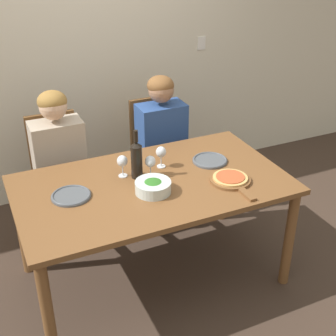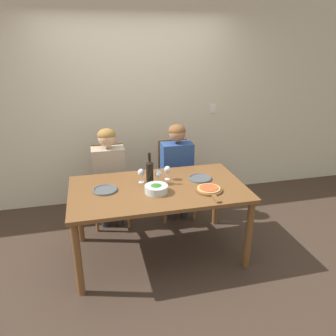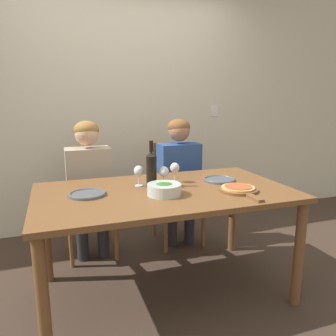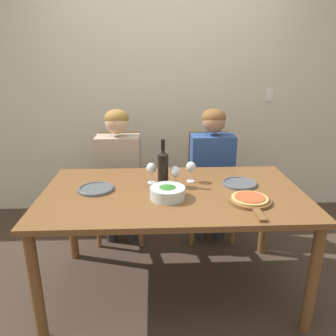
{
  "view_description": "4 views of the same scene",
  "coord_description": "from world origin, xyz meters",
  "px_view_note": "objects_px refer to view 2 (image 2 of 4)",
  "views": [
    {
      "loc": [
        -0.99,
        -2.41,
        2.3
      ],
      "look_at": [
        0.11,
        -0.0,
        0.86
      ],
      "focal_mm": 50.0,
      "sensor_mm": 36.0,
      "label": 1
    },
    {
      "loc": [
        -0.6,
        -2.92,
        2.16
      ],
      "look_at": [
        0.12,
        0.05,
        0.96
      ],
      "focal_mm": 35.0,
      "sensor_mm": 36.0,
      "label": 2
    },
    {
      "loc": [
        -0.7,
        -2.07,
        1.41
      ],
      "look_at": [
        0.03,
        0.02,
        0.93
      ],
      "focal_mm": 35.0,
      "sensor_mm": 36.0,
      "label": 3
    },
    {
      "loc": [
        -0.13,
        -2.03,
        1.63
      ],
      "look_at": [
        -0.02,
        0.17,
        0.89
      ],
      "focal_mm": 35.0,
      "sensor_mm": 36.0,
      "label": 4
    }
  ],
  "objects_px": {
    "chair_left": "(109,182)",
    "dinner_plate_left": "(105,190)",
    "wine_glass_left": "(141,173)",
    "wine_glass_centre": "(158,175)",
    "chair_right": "(175,176)",
    "wine_bottle": "(150,172)",
    "dinner_plate_right": "(200,178)",
    "wine_glass_right": "(167,170)",
    "pizza_on_board": "(209,190)",
    "broccoli_bowl": "(156,189)",
    "person_man": "(177,163)",
    "person_woman": "(109,169)"
  },
  "relations": [
    {
      "from": "dinner_plate_right",
      "to": "wine_glass_left",
      "type": "height_order",
      "value": "wine_glass_left"
    },
    {
      "from": "person_man",
      "to": "dinner_plate_left",
      "type": "bearing_deg",
      "value": -142.76
    },
    {
      "from": "dinner_plate_right",
      "to": "pizza_on_board",
      "type": "relative_size",
      "value": 0.6
    },
    {
      "from": "wine_bottle",
      "to": "pizza_on_board",
      "type": "height_order",
      "value": "wine_bottle"
    },
    {
      "from": "chair_right",
      "to": "dinner_plate_left",
      "type": "height_order",
      "value": "chair_right"
    },
    {
      "from": "chair_left",
      "to": "broccoli_bowl",
      "type": "distance_m",
      "value": 1.09
    },
    {
      "from": "pizza_on_board",
      "to": "person_man",
      "type": "bearing_deg",
      "value": 94.1
    },
    {
      "from": "wine_glass_right",
      "to": "wine_glass_left",
      "type": "bearing_deg",
      "value": -176.98
    },
    {
      "from": "wine_glass_right",
      "to": "wine_bottle",
      "type": "bearing_deg",
      "value": -162.06
    },
    {
      "from": "chair_right",
      "to": "wine_glass_centre",
      "type": "relative_size",
      "value": 6.44
    },
    {
      "from": "pizza_on_board",
      "to": "wine_glass_right",
      "type": "distance_m",
      "value": 0.51
    },
    {
      "from": "chair_left",
      "to": "wine_glass_centre",
      "type": "bearing_deg",
      "value": -59.72
    },
    {
      "from": "wine_bottle",
      "to": "dinner_plate_left",
      "type": "distance_m",
      "value": 0.48
    },
    {
      "from": "chair_right",
      "to": "person_woman",
      "type": "bearing_deg",
      "value": -172.01
    },
    {
      "from": "dinner_plate_right",
      "to": "wine_glass_left",
      "type": "distance_m",
      "value": 0.63
    },
    {
      "from": "dinner_plate_right",
      "to": "wine_glass_centre",
      "type": "distance_m",
      "value": 0.47
    },
    {
      "from": "chair_right",
      "to": "pizza_on_board",
      "type": "height_order",
      "value": "chair_right"
    },
    {
      "from": "wine_glass_left",
      "to": "dinner_plate_left",
      "type": "bearing_deg",
      "value": -163.31
    },
    {
      "from": "person_woman",
      "to": "person_man",
      "type": "height_order",
      "value": "same"
    },
    {
      "from": "chair_right",
      "to": "wine_glass_centre",
      "type": "distance_m",
      "value": 0.95
    },
    {
      "from": "broccoli_bowl",
      "to": "dinner_plate_left",
      "type": "height_order",
      "value": "broccoli_bowl"
    },
    {
      "from": "wine_bottle",
      "to": "chair_right",
      "type": "bearing_deg",
      "value": 58.5
    },
    {
      "from": "dinner_plate_right",
      "to": "pizza_on_board",
      "type": "distance_m",
      "value": 0.3
    },
    {
      "from": "person_man",
      "to": "broccoli_bowl",
      "type": "relative_size",
      "value": 5.37
    },
    {
      "from": "wine_glass_left",
      "to": "dinner_plate_right",
      "type": "bearing_deg",
      "value": -5.09
    },
    {
      "from": "chair_left",
      "to": "person_man",
      "type": "distance_m",
      "value": 0.87
    },
    {
      "from": "person_woman",
      "to": "wine_glass_left",
      "type": "relative_size",
      "value": 8.05
    },
    {
      "from": "person_man",
      "to": "wine_glass_centre",
      "type": "height_order",
      "value": "person_man"
    },
    {
      "from": "chair_left",
      "to": "person_man",
      "type": "bearing_deg",
      "value": -7.99
    },
    {
      "from": "chair_right",
      "to": "broccoli_bowl",
      "type": "bearing_deg",
      "value": -114.36
    },
    {
      "from": "wine_bottle",
      "to": "dinner_plate_right",
      "type": "relative_size",
      "value": 1.37
    },
    {
      "from": "broccoli_bowl",
      "to": "wine_glass_left",
      "type": "height_order",
      "value": "wine_glass_left"
    },
    {
      "from": "chair_left",
      "to": "dinner_plate_left",
      "type": "distance_m",
      "value": 0.86
    },
    {
      "from": "person_woman",
      "to": "dinner_plate_right",
      "type": "xyz_separation_m",
      "value": [
        0.92,
        -0.64,
        0.06
      ]
    },
    {
      "from": "chair_left",
      "to": "dinner_plate_right",
      "type": "distance_m",
      "value": 1.22
    },
    {
      "from": "dinner_plate_left",
      "to": "dinner_plate_right",
      "type": "distance_m",
      "value": 1.0
    },
    {
      "from": "wine_glass_right",
      "to": "dinner_plate_left",
      "type": "bearing_deg",
      "value": -169.02
    },
    {
      "from": "chair_left",
      "to": "wine_glass_centre",
      "type": "xyz_separation_m",
      "value": [
        0.46,
        -0.78,
        0.37
      ]
    },
    {
      "from": "dinner_plate_right",
      "to": "chair_left",
      "type": "bearing_deg",
      "value": 140.44
    },
    {
      "from": "dinner_plate_left",
      "to": "wine_glass_left",
      "type": "height_order",
      "value": "wine_glass_left"
    },
    {
      "from": "person_woman",
      "to": "person_man",
      "type": "distance_m",
      "value": 0.84
    },
    {
      "from": "pizza_on_board",
      "to": "chair_left",
      "type": "bearing_deg",
      "value": 130.41
    },
    {
      "from": "person_woman",
      "to": "dinner_plate_right",
      "type": "distance_m",
      "value": 1.12
    },
    {
      "from": "chair_right",
      "to": "wine_bottle",
      "type": "relative_size",
      "value": 2.91
    },
    {
      "from": "wine_bottle",
      "to": "wine_glass_left",
      "type": "xyz_separation_m",
      "value": [
        -0.08,
        0.05,
        -0.03
      ]
    },
    {
      "from": "chair_left",
      "to": "broccoli_bowl",
      "type": "height_order",
      "value": "chair_left"
    },
    {
      "from": "wine_glass_centre",
      "to": "broccoli_bowl",
      "type": "bearing_deg",
      "value": -108.0
    },
    {
      "from": "person_woman",
      "to": "person_man",
      "type": "bearing_deg",
      "value": 0.0
    },
    {
      "from": "chair_left",
      "to": "wine_bottle",
      "type": "bearing_deg",
      "value": -63.5
    },
    {
      "from": "person_man",
      "to": "chair_right",
      "type": "bearing_deg",
      "value": 90.0
    }
  ]
}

